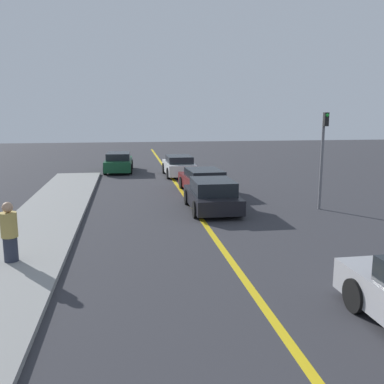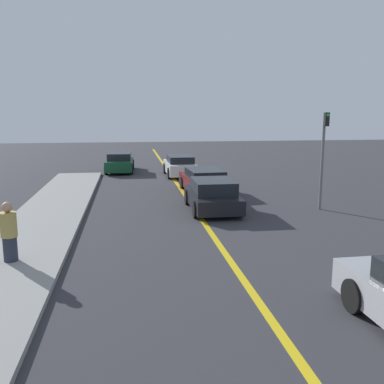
{
  "view_description": "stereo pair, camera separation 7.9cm",
  "coord_description": "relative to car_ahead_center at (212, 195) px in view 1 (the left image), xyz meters",
  "views": [
    {
      "loc": [
        -2.76,
        0.5,
        4.02
      ],
      "look_at": [
        -0.48,
        15.41,
        1.21
      ],
      "focal_mm": 40.0,
      "sensor_mm": 36.0,
      "label": 1
    },
    {
      "loc": [
        -2.69,
        0.48,
        4.02
      ],
      "look_at": [
        -0.48,
        15.41,
        1.21
      ],
      "focal_mm": 40.0,
      "sensor_mm": 36.0,
      "label": 2
    }
  ],
  "objects": [
    {
      "name": "road_center_line",
      "position": [
        -0.7,
        0.45,
        -0.63
      ],
      "size": [
        0.2,
        60.0,
        0.01
      ],
      "color": "gold",
      "rests_on": "ground_plane"
    },
    {
      "name": "sidewalk_left",
      "position": [
        -6.55,
        -3.15,
        -0.56
      ],
      "size": [
        2.7,
        28.81,
        0.15
      ],
      "color": "gray",
      "rests_on": "ground_plane"
    },
    {
      "name": "car_ahead_center",
      "position": [
        0.0,
        0.0,
        0.0
      ],
      "size": [
        1.97,
        4.06,
        1.31
      ],
      "rotation": [
        0.0,
        0.0,
        -0.01
      ],
      "color": "black",
      "rests_on": "ground_plane"
    },
    {
      "name": "car_far_distant",
      "position": [
        0.38,
        4.03,
        -0.04
      ],
      "size": [
        2.15,
        4.43,
        1.2
      ],
      "rotation": [
        0.0,
        0.0,
        0.05
      ],
      "color": "maroon",
      "rests_on": "ground_plane"
    },
    {
      "name": "car_parked_left_lot",
      "position": [
        -0.16,
        10.01,
        0.01
      ],
      "size": [
        1.92,
        4.06,
        1.31
      ],
      "rotation": [
        0.0,
        0.0,
        0.02
      ],
      "color": "silver",
      "rests_on": "ground_plane"
    },
    {
      "name": "car_oncoming_far",
      "position": [
        -4.01,
        12.57,
        0.02
      ],
      "size": [
        1.99,
        4.41,
        1.33
      ],
      "rotation": [
        0.0,
        0.0,
        -0.04
      ],
      "color": "#144728",
      "rests_on": "ground_plane"
    },
    {
      "name": "pedestrian_by_sign",
      "position": [
        -6.55,
        -5.66,
        0.3
      ],
      "size": [
        0.43,
        0.43,
        1.6
      ],
      "color": "#282D3D",
      "rests_on": "sidewalk_left"
    },
    {
      "name": "traffic_light",
      "position": [
        4.52,
        -0.51,
        1.84
      ],
      "size": [
        0.18,
        0.4,
        4.02
      ],
      "color": "slate",
      "rests_on": "ground_plane"
    }
  ]
}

